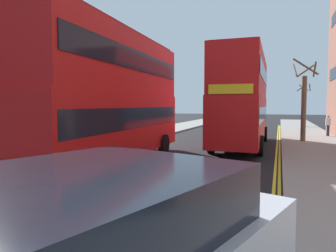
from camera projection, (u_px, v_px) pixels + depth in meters
name	position (u px, v px, depth m)	size (l,w,h in m)	color
sidewalk_right	(328.00, 160.00, 14.14)	(4.00, 80.00, 0.14)	gray
sidewalk_left	(87.00, 147.00, 18.55)	(4.00, 80.00, 0.14)	gray
kerb_line_outer	(280.00, 166.00, 12.98)	(0.10, 56.00, 0.01)	yellow
kerb_line_inner	(276.00, 166.00, 13.04)	(0.10, 56.00, 0.01)	yellow
double_decker_bus_away	(111.00, 94.00, 13.17)	(3.08, 10.88, 5.64)	red
double_decker_bus_oncoming	(243.00, 98.00, 19.01)	(2.88, 10.83, 5.64)	red
pedestrian_far	(328.00, 125.00, 24.31)	(0.34, 0.22, 1.62)	#2D2D38
street_tree_near	(304.00, 102.00, 20.79)	(1.58, 1.52, 5.49)	#6B6047
street_tree_mid	(304.00, 107.00, 35.07)	(1.50, 1.54, 4.92)	#6B6047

